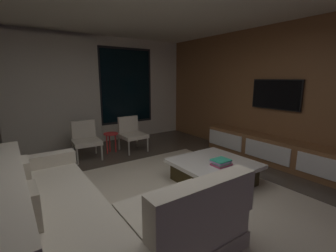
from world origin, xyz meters
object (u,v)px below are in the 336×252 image
coffee_table (214,172)px  side_stool (111,137)px  accent_chair_by_curtain (85,138)px  mounted_tv (276,94)px  accent_chair_near_window (131,132)px  sectional_couch (88,215)px  media_console (275,152)px  book_stack_on_coffee_table (221,162)px

coffee_table → side_stool: size_ratio=2.52×
accent_chair_by_curtain → mounted_tv: mounted_tv is taller
accent_chair_near_window → mounted_tv: mounted_tv is taller
accent_chair_by_curtain → coffee_table: bearing=-61.2°
sectional_couch → side_stool: (1.28, 2.65, 0.08)m
media_console → accent_chair_near_window: bearing=127.6°
coffee_table → mounted_tv: size_ratio=1.15×
sectional_couch → side_stool: 2.95m
sectional_couch → coffee_table: 2.07m
coffee_table → mounted_tv: mounted_tv is taller
book_stack_on_coffee_table → side_stool: (-0.74, 2.60, -0.04)m
coffee_table → accent_chair_by_curtain: accent_chair_by_curtain is taller
sectional_couch → accent_chair_by_curtain: (0.73, 2.66, 0.14)m
media_console → coffee_table: bearing=176.7°
accent_chair_near_window → mounted_tv: bearing=-47.5°
book_stack_on_coffee_table → mounted_tv: bearing=9.0°
side_stool → mounted_tv: size_ratio=0.45×
accent_chair_near_window → media_console: 3.11m
coffee_table → accent_chair_by_curtain: bearing=118.8°
book_stack_on_coffee_table → mounted_tv: mounted_tv is taller
accent_chair_near_window → coffee_table: bearing=-82.8°
side_stool → mounted_tv: 3.58m
coffee_table → sectional_couch: bearing=-173.4°
sectional_couch → book_stack_on_coffee_table: size_ratio=8.50×
accent_chair_near_window → side_stool: 0.49m
coffee_table → media_console: (1.59, -0.09, 0.06)m
sectional_couch → mounted_tv: (3.83, 0.34, 1.06)m
side_stool → media_console: (2.37, -2.51, -0.12)m
accent_chair_by_curtain → side_stool: size_ratio=1.70×
accent_chair_by_curtain → book_stack_on_coffee_table: bearing=-63.5°
sectional_couch → mounted_tv: mounted_tv is taller
media_console → mounted_tv: size_ratio=3.06×
accent_chair_near_window → side_stool: size_ratio=1.70×
sectional_couch → book_stack_on_coffee_table: (2.02, 0.06, 0.12)m
coffee_table → mounted_tv: bearing=3.4°
book_stack_on_coffee_table → media_console: bearing=3.1°
accent_chair_by_curtain → media_console: 3.86m
accent_chair_near_window → book_stack_on_coffee_table: bearing=-84.1°
side_stool → mounted_tv: (2.55, -2.31, 0.98)m
book_stack_on_coffee_table → accent_chair_by_curtain: size_ratio=0.38×
book_stack_on_coffee_table → side_stool: bearing=106.0°
mounted_tv → book_stack_on_coffee_table: bearing=-171.0°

